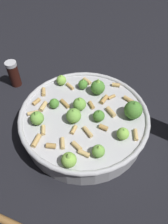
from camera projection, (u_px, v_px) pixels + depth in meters
The scene contains 3 objects.
ground_plane at pixel (84, 129), 0.62m from camera, with size 2.40×2.40×0.00m, color black.
cooking_pan at pixel (84, 120), 0.59m from camera, with size 0.35×0.35×0.12m.
pepper_shaker at pixel (14, 74), 0.71m from camera, with size 0.04×0.04×0.09m.
Camera 1 is at (0.34, 0.16, 0.50)m, focal length 34.39 mm.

